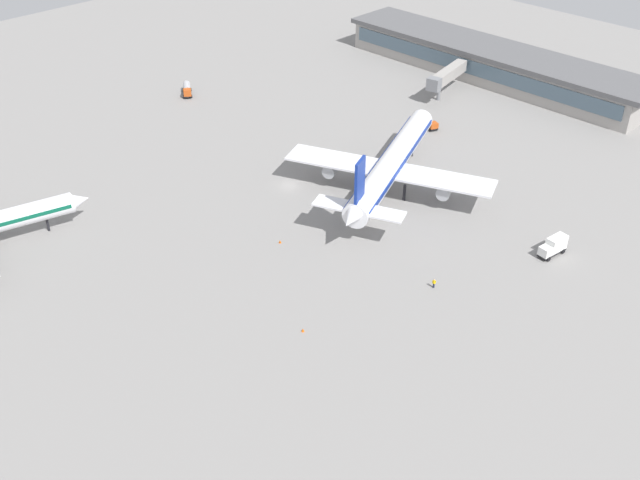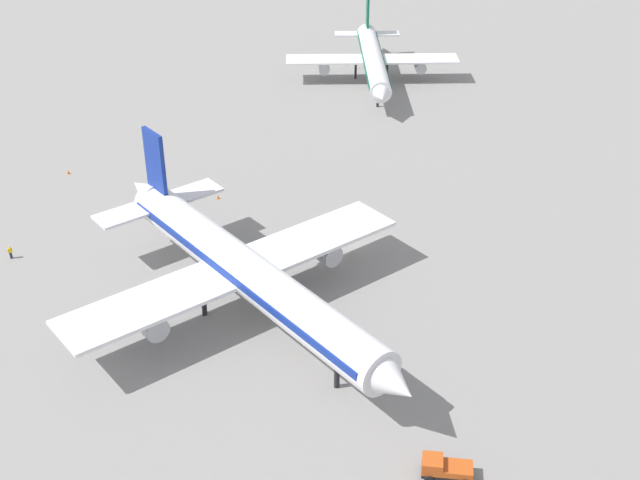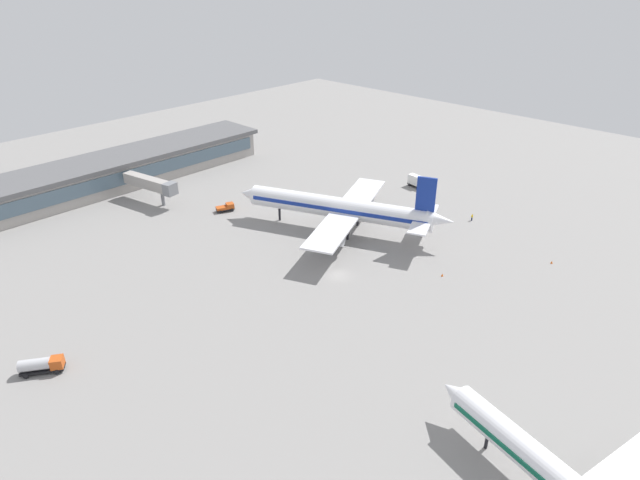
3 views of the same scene
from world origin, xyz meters
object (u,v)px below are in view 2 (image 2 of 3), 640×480
airplane_taxiing (373,59)px  pushback_tractor (444,468)px  airplane_at_gate (245,271)px  safety_cone_near_gate (68,172)px  safety_cone_mid_apron (218,197)px  ground_crew_worker (10,252)px

airplane_taxiing → pushback_tractor: (-25.36, -95.55, -3.51)m
airplane_at_gate → safety_cone_near_gate: (-18.76, 42.09, -5.41)m
airplane_at_gate → safety_cone_mid_apron: bearing=154.3°
pushback_tractor → safety_cone_near_gate: pushback_tractor is taller
airplane_taxiing → safety_cone_near_gate: airplane_taxiing is taller
airplane_at_gate → ground_crew_worker: airplane_at_gate is taller
safety_cone_near_gate → ground_crew_worker: bearing=-107.7°
airplane_taxiing → pushback_tractor: 98.92m
airplane_at_gate → airplane_taxiing: size_ratio=1.23×
pushback_tractor → safety_cone_mid_apron: pushback_tractor is taller
airplane_taxiing → ground_crew_worker: 79.25m
airplane_taxiing → ground_crew_worker: airplane_taxiing is taller
airplane_at_gate → pushback_tractor: (11.77, -28.28, -4.74)m
ground_crew_worker → safety_cone_near_gate: (7.22, 22.62, -0.55)m
airplane_at_gate → airplane_taxiing: (37.13, 67.27, -1.23)m
ground_crew_worker → safety_cone_mid_apron: (27.35, 8.84, -0.55)m
safety_cone_near_gate → pushback_tractor: bearing=-66.5°
airplane_at_gate → safety_cone_mid_apron: 28.86m
airplane_at_gate → airplane_taxiing: airplane_at_gate is taller
airplane_at_gate → airplane_taxiing: 76.85m
airplane_taxiing → safety_cone_near_gate: size_ratio=66.67×
pushback_tractor → ground_crew_worker: size_ratio=2.87×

